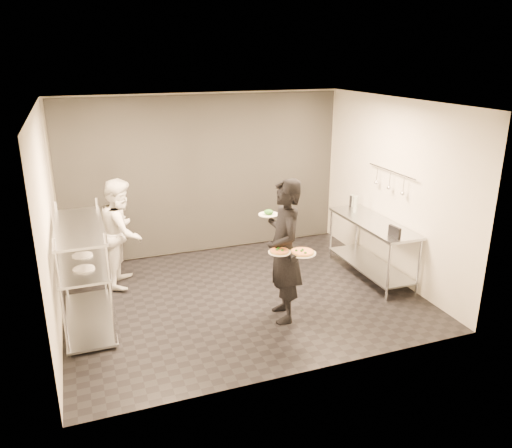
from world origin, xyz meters
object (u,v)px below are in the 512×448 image
object	(u,v)px
pass_rack	(84,269)
chef	(122,232)
pizza_plate_near	(279,251)
bottle_green	(356,204)
bottle_clear	(352,201)
bottle_dark	(351,201)
prep_counter	(372,239)
waiter	(284,251)
salad_plate	(269,213)
pos_monitor	(395,232)
pizza_plate_far	(302,252)

from	to	relation	value
pass_rack	chef	distance (m)	1.26
pizza_plate_near	bottle_green	distance (m)	2.50
bottle_clear	bottle_dark	world-z (taller)	bottle_clear
prep_counter	chef	distance (m)	3.89
waiter	pass_rack	bearing A→B (deg)	-98.31
bottle_green	bottle_dark	xyz separation A→B (m)	(0.07, 0.26, -0.03)
bottle_green	bottle_clear	distance (m)	0.28
prep_counter	bottle_dark	distance (m)	0.90
chef	salad_plate	distance (m)	2.42
chef	bottle_clear	xyz separation A→B (m)	(3.81, -0.30, 0.20)
pos_monitor	bottle_clear	xyz separation A→B (m)	(0.20, 1.52, 0.03)
waiter	bottle_clear	xyz separation A→B (m)	(1.92, 1.57, 0.06)
bottle_dark	prep_counter	bearing A→B (deg)	-94.82
pizza_plate_far	prep_counter	bearing A→B (deg)	30.94
pizza_plate_near	pizza_plate_far	size ratio (longest dim) A/B	0.82
waiter	salad_plate	bearing A→B (deg)	-157.20
prep_counter	waiter	xyz separation A→B (m)	(-1.85, -0.77, 0.34)
chef	bottle_clear	world-z (taller)	chef
pos_monitor	bottle_clear	bearing A→B (deg)	77.91
pizza_plate_far	bottle_dark	bearing A→B (deg)	45.70
pass_rack	prep_counter	xyz separation A→B (m)	(4.33, 0.00, -0.14)
pizza_plate_near	pizza_plate_far	bearing A→B (deg)	-12.92
pass_rack	bottle_clear	xyz separation A→B (m)	(4.41, 0.80, 0.26)
chef	salad_plate	size ratio (longest dim) A/B	6.14
pos_monitor	bottle_dark	size ratio (longest dim) A/B	1.11
pizza_plate_far	salad_plate	size ratio (longest dim) A/B	1.29
prep_counter	pos_monitor	distance (m)	0.82
prep_counter	bottle_dark	size ratio (longest dim) A/B	8.84
prep_counter	bottle_clear	bearing A→B (deg)	84.55
prep_counter	salad_plate	distance (m)	2.12
pizza_plate_far	salad_plate	xyz separation A→B (m)	(-0.22, 0.61, 0.36)
chef	bottle_green	xyz separation A→B (m)	(3.73, -0.56, 0.22)
prep_counter	bottle_clear	distance (m)	0.90
pass_rack	waiter	size ratio (longest dim) A/B	0.83
pass_rack	pos_monitor	xyz separation A→B (m)	(4.21, -0.72, 0.23)
pass_rack	salad_plate	distance (m)	2.51
prep_counter	pos_monitor	world-z (taller)	pos_monitor
chef	waiter	bearing A→B (deg)	-118.38
chef	bottle_dark	distance (m)	3.81
pizza_plate_near	prep_counter	bearing A→B (deg)	25.73
bottle_clear	chef	bearing A→B (deg)	175.49
prep_counter	pizza_plate_far	xyz separation A→B (m)	(-1.72, -1.03, 0.41)
bottle_green	pos_monitor	bearing A→B (deg)	-95.29
chef	pos_monitor	world-z (taller)	chef
pass_rack	bottle_green	world-z (taller)	pass_rack
bottle_clear	bottle_dark	size ratio (longest dim) A/B	1.06
prep_counter	pos_monitor	xyz separation A→B (m)	(-0.12, -0.72, 0.38)
pass_rack	salad_plate	size ratio (longest dim) A/B	5.89
waiter	bottle_clear	distance (m)	2.48
pass_rack	pos_monitor	size ratio (longest dim) A/B	7.05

